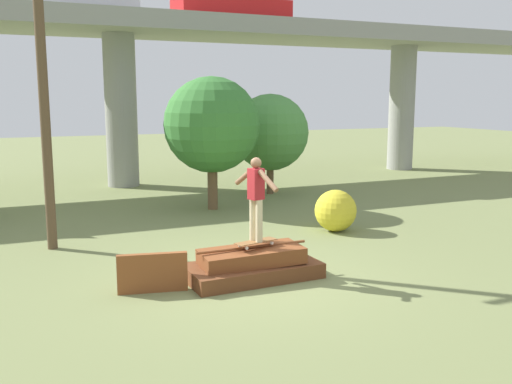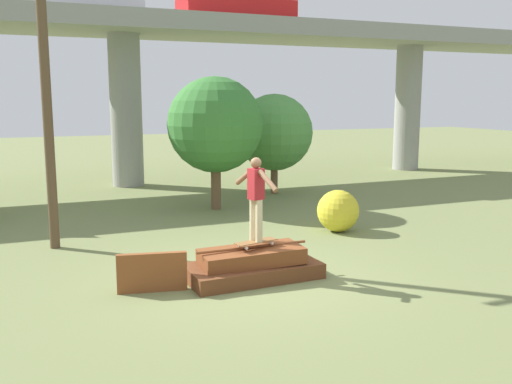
# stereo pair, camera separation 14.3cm
# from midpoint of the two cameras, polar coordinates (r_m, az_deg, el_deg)

# --- Properties ---
(ground_plane) EXTENTS (80.00, 80.00, 0.00)m
(ground_plane) POSITION_cam_midpoint_polar(r_m,az_deg,el_deg) (10.07, 0.06, -8.58)
(ground_plane) COLOR olive
(scrap_pile) EXTENTS (2.33, 1.20, 0.58)m
(scrap_pile) POSITION_cam_midpoint_polar(r_m,az_deg,el_deg) (9.99, 0.01, -7.35)
(scrap_pile) COLOR brown
(scrap_pile) RESTS_ON ground_plane
(scrap_plank_loose) EXTENTS (1.12, 0.34, 0.64)m
(scrap_plank_loose) POSITION_cam_midpoint_polar(r_m,az_deg,el_deg) (9.43, -9.92, -7.93)
(scrap_plank_loose) COLOR brown
(scrap_plank_loose) RESTS_ON ground_plane
(skateboard) EXTENTS (0.82, 0.41, 0.09)m
(skateboard) POSITION_cam_midpoint_polar(r_m,az_deg,el_deg) (9.86, 0.42, -5.00)
(skateboard) COLOR brown
(skateboard) RESTS_ON scrap_pile
(skater) EXTENTS (0.36, 1.12, 1.45)m
(skater) POSITION_cam_midpoint_polar(r_m,az_deg,el_deg) (9.69, 0.42, -0.18)
(skater) COLOR #C6B78E
(skater) RESTS_ON skateboard
(highway_overpass) EXTENTS (44.00, 4.02, 5.89)m
(highway_overpass) POSITION_cam_midpoint_polar(r_m,az_deg,el_deg) (20.79, -12.93, 14.80)
(highway_overpass) COLOR gray
(highway_overpass) RESTS_ON ground_plane
(car_on_overpass_left) EXTENTS (4.14, 1.71, 1.27)m
(car_on_overpass_left) POSITION_cam_midpoint_polar(r_m,az_deg,el_deg) (21.79, -1.90, 18.14)
(car_on_overpass_left) COLOR red
(car_on_overpass_left) RESTS_ON highway_overpass
(utility_pole) EXTENTS (1.30, 0.20, 7.60)m
(utility_pole) POSITION_cam_midpoint_polar(r_m,az_deg,el_deg) (12.35, -20.12, 12.64)
(utility_pole) COLOR brown
(utility_pole) RESTS_ON ground_plane
(tree_behind_left) EXTENTS (2.47, 2.47, 3.24)m
(tree_behind_left) POSITION_cam_midpoint_polar(r_m,az_deg,el_deg) (18.50, 2.08, 5.96)
(tree_behind_left) COLOR brown
(tree_behind_left) RESTS_ON ground_plane
(tree_mid_back) EXTENTS (2.65, 2.65, 3.70)m
(tree_mid_back) POSITION_cam_midpoint_polar(r_m,az_deg,el_deg) (15.88, -3.84, 6.70)
(tree_mid_back) COLOR brown
(tree_mid_back) RESTS_ON ground_plane
(bush_yellow_flowering) EXTENTS (0.98, 0.98, 0.98)m
(bush_yellow_flowering) POSITION_cam_midpoint_polar(r_m,az_deg,el_deg) (13.49, 8.50, -1.88)
(bush_yellow_flowering) COLOR gold
(bush_yellow_flowering) RESTS_ON ground_plane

